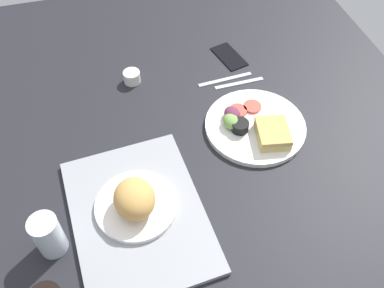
{
  "coord_description": "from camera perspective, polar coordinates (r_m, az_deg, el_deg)",
  "views": [
    {
      "loc": [
        -70.67,
        22.99,
        96.32
      ],
      "look_at": [
        2.0,
        3.0,
        4.0
      ],
      "focal_mm": 39.34,
      "sensor_mm": 36.0,
      "label": 1
    }
  ],
  "objects": [
    {
      "name": "ground_plane",
      "position": [
        1.23,
        1.6,
        -2.03
      ],
      "size": [
        190.0,
        150.0,
        3.0
      ],
      "primitive_type": "cube",
      "color": "black"
    },
    {
      "name": "bread_plate_near",
      "position": [
        1.08,
        -7.72,
        -7.7
      ],
      "size": [
        21.33,
        21.33,
        9.6
      ],
      "color": "white",
      "rests_on": "serving_tray"
    },
    {
      "name": "plate_with_salad",
      "position": [
        1.28,
        8.53,
        2.44
      ],
      "size": [
        30.54,
        30.54,
        5.4
      ],
      "color": "white",
      "rests_on": "ground_plane"
    },
    {
      "name": "knife",
      "position": [
        1.44,
        4.51,
        8.76
      ],
      "size": [
        2.59,
        19.05,
        0.5
      ],
      "primitive_type": "cube",
      "rotation": [
        0.0,
        0.0,
        1.63
      ],
      "color": "#B7B7BC",
      "rests_on": "ground_plane"
    },
    {
      "name": "espresso_cup",
      "position": [
        1.43,
        -8.15,
        8.99
      ],
      "size": [
        5.6,
        5.6,
        4.0
      ],
      "primitive_type": "cylinder",
      "color": "silver",
      "rests_on": "ground_plane"
    },
    {
      "name": "cell_phone",
      "position": [
        1.53,
        5.05,
        11.79
      ],
      "size": [
        15.71,
        10.46,
        0.8
      ],
      "primitive_type": "cube",
      "rotation": [
        0.0,
        0.0,
        0.24
      ],
      "color": "black",
      "rests_on": "ground_plane"
    },
    {
      "name": "fork",
      "position": [
        1.43,
        6.42,
        8.24
      ],
      "size": [
        1.76,
        17.03,
        0.5
      ],
      "primitive_type": "cube",
      "rotation": [
        0.0,
        0.0,
        1.59
      ],
      "color": "#B7B7BC",
      "rests_on": "ground_plane"
    },
    {
      "name": "serving_tray",
      "position": [
        1.11,
        -7.31,
        -9.48
      ],
      "size": [
        47.36,
        36.3,
        1.6
      ],
      "primitive_type": "cube",
      "rotation": [
        0.0,
        0.0,
        0.08
      ],
      "color": "gray",
      "rests_on": "ground_plane"
    },
    {
      "name": "drinking_glass",
      "position": [
        1.07,
        -18.91,
        -11.62
      ],
      "size": [
        6.95,
        6.95,
        11.96
      ],
      "primitive_type": "cylinder",
      "color": "silver",
      "rests_on": "ground_plane"
    }
  ]
}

